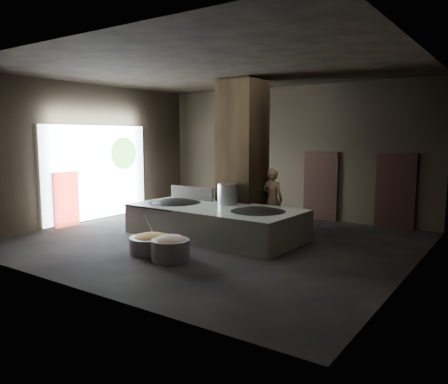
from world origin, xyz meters
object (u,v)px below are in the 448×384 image
Objects in this scene: wok_right at (258,215)px; stock_pot at (228,195)px; hearth_platform at (215,222)px; veg_basin at (151,245)px; wok_left at (175,206)px; meat_basin at (171,250)px; cook at (273,199)px.

stock_pot is (-1.30, 0.50, 0.38)m from wok_right.
veg_basin is at bearing -95.26° from hearth_platform.
hearth_platform is 3.17× the size of wok_left.
hearth_platform reaches higher than meat_basin.
wok_right is (1.35, 0.05, 0.33)m from hearth_platform.
veg_basin is (-1.12, -4.05, -0.72)m from cook.
cook reaches higher than hearth_platform.
cook reaches higher than veg_basin.
meat_basin is (-0.80, -2.55, -0.51)m from wok_right.
cook is at bearing 86.19° from meat_basin.
wok_left is 2.42× the size of stock_pot.
cook is (0.79, 1.25, -0.22)m from stock_pot.
meat_basin is at bearing -75.57° from hearth_platform.
stock_pot reaches higher than wok_right.
hearth_platform is 7.67× the size of stock_pot.
wok_left is at bearing -176.02° from hearth_platform.
stock_pot is 0.35× the size of cook.
wok_right reaches higher than veg_basin.
hearth_platform is 0.90m from stock_pot.
wok_right is 1.83m from cook.
wok_left is at bearing -177.95° from wok_right.
wok_left reaches higher than veg_basin.
wok_right is 1.65× the size of meat_basin.
cook reaches higher than meat_basin.
wok_left is at bearing 39.86° from cook.
wok_right is 0.78× the size of cook.
stock_pot reaches higher than wok_left.
cook is 4.27m from veg_basin.
wok_right is at bearing -21.04° from stock_pot.
wok_right reaches higher than hearth_platform.
wok_left is at bearing 129.27° from meat_basin.
stock_pot is (0.05, 0.55, 0.71)m from hearth_platform.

